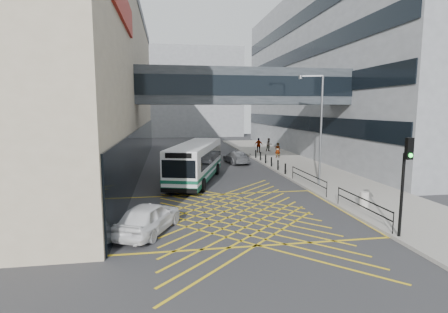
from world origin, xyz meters
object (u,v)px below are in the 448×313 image
car_dark (194,162)px  pedestrian_b (269,145)px  bus (196,161)px  street_lamp (319,123)px  pedestrian_c (259,145)px  litter_bin (364,199)px  traffic_light (405,173)px  pedestrian_a (278,150)px  car_silver (236,157)px  car_white (149,217)px

car_dark → pedestrian_b: 15.88m
bus → street_lamp: (8.59, -3.23, 3.03)m
car_dark → pedestrian_c: pedestrian_c is taller
pedestrian_c → bus: bearing=71.2°
street_lamp → litter_bin: (0.07, -6.19, -4.04)m
pedestrian_b → bus: bearing=-141.4°
traffic_light → pedestrian_a: traffic_light is taller
car_dark → pedestrian_c: (9.05, 10.66, 0.33)m
pedestrian_b → pedestrian_a: bearing=-115.7°
car_dark → street_lamp: size_ratio=0.61×
street_lamp → pedestrian_b: size_ratio=4.60×
car_dark → litter_bin: car_dark is taller
litter_bin → car_dark: bearing=120.8°
street_lamp → car_dark: bearing=153.5°
bus → car_dark: size_ratio=2.26×
traffic_light → pedestrian_c: (1.57, 29.58, -1.88)m
bus → pedestrian_c: bus is taller
street_lamp → pedestrian_b: street_lamp is taller
traffic_light → street_lamp: (0.96, 10.79, 1.67)m
street_lamp → pedestrian_b: (2.27, 19.84, -3.61)m
bus → traffic_light: 16.02m
car_dark → litter_bin: 16.65m
car_dark → street_lamp: (8.44, -8.12, 3.88)m
bus → litter_bin: (8.66, -9.41, -1.01)m
car_silver → car_dark: bearing=29.2°
street_lamp → traffic_light: bearing=-77.8°
car_white → car_silver: (7.99, 19.63, -0.04)m
street_lamp → litter_bin: street_lamp is taller
car_silver → pedestrian_a: size_ratio=2.63×
pedestrian_a → pedestrian_c: size_ratio=0.92×
car_white → pedestrian_a: pedestrian_a is taller
bus → traffic_light: (7.62, -14.02, 1.36)m
street_lamp → pedestrian_c: (0.61, 18.79, -3.55)m
bus → pedestrian_c: bearing=76.1°
litter_bin → pedestrian_b: (2.20, 26.03, 0.43)m
car_white → street_lamp: size_ratio=0.58×
pedestrian_b → pedestrian_c: bearing=-165.8°
street_lamp → pedestrian_c: 19.13m
car_dark → litter_bin: size_ratio=5.67×
car_dark → car_silver: size_ratio=1.08×
pedestrian_b → street_lamp: bearing=-114.7°
bus → litter_bin: 12.83m
car_white → car_silver: size_ratio=1.03×
car_dark → litter_bin: (8.51, -14.31, -0.17)m
bus → pedestrian_b: bus is taller
car_dark → car_silver: (4.72, 3.46, -0.06)m
car_white → car_dark: size_ratio=0.95×
pedestrian_b → pedestrian_c: pedestrian_c is taller
bus → car_silver: 9.71m
car_white → pedestrian_c: pedestrian_c is taller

